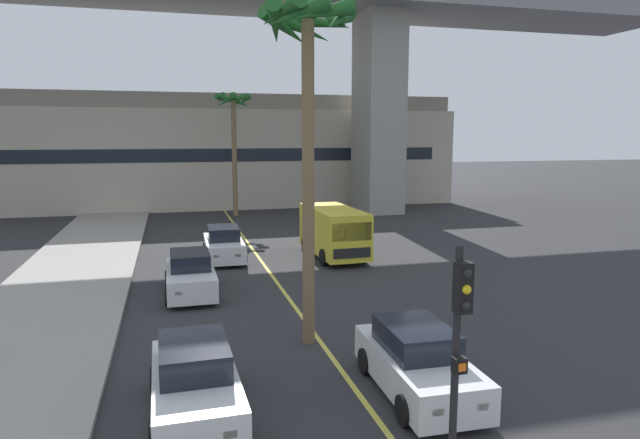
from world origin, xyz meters
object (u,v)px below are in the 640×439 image
at_px(delivery_van, 334,231).
at_px(car_queue_second, 417,362).
at_px(car_queue_front, 224,245).
at_px(palm_tree_near_median, 307,62).
at_px(palm_tree_mid_median, 234,115).
at_px(traffic_light_median_near, 458,344).
at_px(car_queue_third, 195,383).
at_px(car_queue_fourth, 191,275).

bearing_deg(delivery_van, car_queue_second, -98.82).
distance_m(car_queue_front, car_queue_second, 15.20).
bearing_deg(palm_tree_near_median, palm_tree_mid_median, 87.98).
distance_m(delivery_van, palm_tree_near_median, 12.87).
xyz_separation_m(palm_tree_near_median, palm_tree_mid_median, (0.91, 25.74, -0.51)).
bearing_deg(traffic_light_median_near, car_queue_third, 132.64).
bearing_deg(palm_tree_mid_median, car_queue_fourth, -101.18).
xyz_separation_m(car_queue_fourth, traffic_light_median_near, (3.50, -13.32, 1.99)).
relative_size(car_queue_third, palm_tree_near_median, 0.44).
bearing_deg(car_queue_second, car_queue_third, 177.27).
xyz_separation_m(delivery_van, traffic_light_median_near, (-3.35, -17.97, 1.43)).
relative_size(car_queue_fourth, palm_tree_near_median, 0.44).
height_order(car_queue_front, delivery_van, delivery_van).
xyz_separation_m(car_queue_second, palm_tree_mid_median, (-0.72, 29.40, 6.48)).
height_order(car_queue_front, car_queue_second, same).
relative_size(delivery_van, palm_tree_mid_median, 0.60).
bearing_deg(traffic_light_median_near, car_queue_second, 73.19).
bearing_deg(car_queue_fourth, palm_tree_mid_median, 78.82).
distance_m(car_queue_third, palm_tree_near_median, 8.45).
height_order(car_queue_second, delivery_van, delivery_van).
height_order(car_queue_second, palm_tree_near_median, palm_tree_near_median).
height_order(car_queue_fourth, palm_tree_mid_median, palm_tree_mid_median).
bearing_deg(delivery_van, traffic_light_median_near, -100.56).
xyz_separation_m(car_queue_second, car_queue_fourth, (-4.66, 9.49, 0.00)).
relative_size(car_queue_front, car_queue_fourth, 1.01).
distance_m(car_queue_third, delivery_van, 15.62).
bearing_deg(car_queue_front, car_queue_fourth, -107.58).
bearing_deg(car_queue_front, palm_tree_near_median, -83.38).
bearing_deg(car_queue_fourth, car_queue_third, -91.50).
xyz_separation_m(traffic_light_median_near, palm_tree_near_median, (-0.48, 7.50, 5.00)).
distance_m(car_queue_third, car_queue_fourth, 9.26).
height_order(delivery_van, palm_tree_near_median, palm_tree_near_median).
relative_size(traffic_light_median_near, palm_tree_near_median, 0.45).
relative_size(car_queue_second, car_queue_fourth, 1.01).
xyz_separation_m(car_queue_front, delivery_van, (5.13, -0.78, 0.57)).
distance_m(car_queue_front, car_queue_fourth, 5.69).
height_order(car_queue_third, palm_tree_mid_median, palm_tree_mid_median).
bearing_deg(car_queue_front, car_queue_third, -97.61).
xyz_separation_m(car_queue_front, car_queue_second, (2.94, -14.92, 0.00)).
bearing_deg(car_queue_fourth, delivery_van, 34.15).
xyz_separation_m(car_queue_third, palm_tree_mid_median, (4.18, 29.17, 6.48)).
xyz_separation_m(car_queue_front, car_queue_fourth, (-1.72, -5.43, 0.00)).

